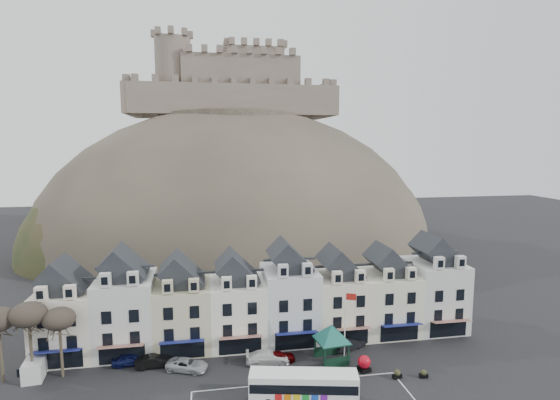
% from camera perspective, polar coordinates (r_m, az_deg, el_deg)
% --- Properties ---
extents(townhouse_terrace, '(54.40, 9.35, 11.80)m').
position_cam_1_polar(townhouse_terrace, '(57.92, -2.00, -12.87)').
color(townhouse_terrace, white).
rests_on(townhouse_terrace, ground).
extents(castle_hill, '(100.00, 76.00, 68.00)m').
position_cam_1_polar(castle_hill, '(110.07, -5.21, -5.84)').
color(castle_hill, '#3C362E').
rests_on(castle_hill, ground).
extents(castle, '(50.20, 22.20, 22.00)m').
position_cam_1_polar(castle, '(114.97, -6.13, 14.83)').
color(castle, '#6B5E51').
rests_on(castle, ground).
extents(tree_left_mid, '(3.78, 3.78, 8.64)m').
position_cam_1_polar(tree_left_mid, '(54.97, -30.00, -12.89)').
color(tree_left_mid, '#3B3225').
rests_on(tree_left_mid, ground).
extents(tree_left_near, '(3.43, 3.43, 7.84)m').
position_cam_1_polar(tree_left_near, '(54.25, -26.90, -13.73)').
color(tree_left_near, '#3B3225').
rests_on(tree_left_near, ground).
extents(bus, '(10.97, 4.59, 3.02)m').
position_cam_1_polar(bus, '(46.87, 3.08, -23.02)').
color(bus, '#262628').
rests_on(bus, ground).
extents(bus_shelter, '(7.10, 7.10, 4.54)m').
position_cam_1_polar(bus_shelter, '(53.32, 6.79, -16.84)').
color(bus_shelter, black).
rests_on(bus_shelter, ground).
extents(red_buoy, '(1.46, 1.46, 1.80)m').
position_cam_1_polar(red_buoy, '(53.06, 10.94, -20.19)').
color(red_buoy, black).
rests_on(red_buoy, ground).
extents(flagpole, '(1.19, 0.53, 8.80)m').
position_cam_1_polar(flagpole, '(52.37, 8.59, -15.56)').
color(flagpole, silver).
rests_on(flagpole, ground).
extents(white_van, '(2.43, 4.70, 2.06)m').
position_cam_1_polar(white_van, '(57.99, -29.25, -18.41)').
color(white_van, silver).
rests_on(white_van, ground).
extents(planter_west, '(0.92, 0.63, 0.90)m').
position_cam_1_polar(planter_west, '(53.55, 18.25, -20.76)').
color(planter_west, black).
rests_on(planter_west, ground).
extents(planter_east, '(1.07, 0.69, 0.99)m').
position_cam_1_polar(planter_east, '(52.65, 15.06, -21.10)').
color(planter_east, black).
rests_on(planter_east, ground).
extents(car_navy, '(4.26, 1.98, 1.41)m').
position_cam_1_polar(car_navy, '(56.22, -18.91, -19.05)').
color(car_navy, '#0C113E').
rests_on(car_navy, ground).
extents(car_black, '(4.28, 1.84, 1.37)m').
position_cam_1_polar(car_black, '(55.00, -16.14, -19.59)').
color(car_black, black).
rests_on(car_black, ground).
extents(car_silver, '(5.08, 3.68, 1.30)m').
position_cam_1_polar(car_silver, '(53.50, -12.04, -20.30)').
color(car_silver, '#AEB0B6').
rests_on(car_silver, ground).
extents(car_white, '(5.24, 2.44, 1.48)m').
position_cam_1_polar(car_white, '(53.83, -1.59, -19.84)').
color(car_white, white).
rests_on(car_white, ground).
extents(car_maroon, '(4.08, 1.94, 1.35)m').
position_cam_1_polar(car_maroon, '(54.02, -0.25, -19.81)').
color(car_maroon, '#4C0405').
rests_on(car_maroon, ground).
extents(car_charcoal, '(4.54, 3.02, 1.42)m').
position_cam_1_polar(car_charcoal, '(57.58, 8.98, -18.05)').
color(car_charcoal, black).
rests_on(car_charcoal, ground).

